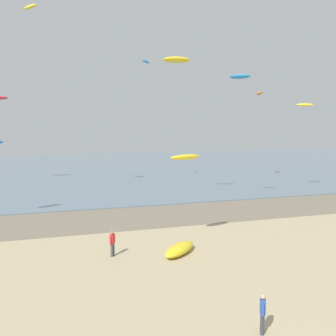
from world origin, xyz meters
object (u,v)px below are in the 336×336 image
object	(u,v)px
person_left_flank	(263,312)
kite_aloft_8	(176,60)
kite_aloft_0	(185,157)
kite_aloft_3	(240,77)
kite_aloft_9	(260,93)
kite_aloft_4	(146,61)
person_mid_beach	(112,243)
kite_aloft_1	(305,105)
kite_aloft_10	(30,7)
grounded_kite	(179,249)

from	to	relation	value
person_left_flank	kite_aloft_8	distance (m)	28.91
kite_aloft_0	kite_aloft_3	distance (m)	15.04
kite_aloft_8	kite_aloft_9	world-z (taller)	kite_aloft_8
kite_aloft_4	kite_aloft_9	size ratio (longest dim) A/B	0.79
person_mid_beach	person_left_flank	world-z (taller)	same
kite_aloft_8	kite_aloft_4	bearing A→B (deg)	-77.29
person_mid_beach	kite_aloft_9	xyz separation A→B (m)	(24.98, 24.72, 12.06)
kite_aloft_3	kite_aloft_9	world-z (taller)	kite_aloft_3
person_mid_beach	kite_aloft_3	world-z (taller)	kite_aloft_3
kite_aloft_8	kite_aloft_9	distance (m)	19.46
kite_aloft_0	kite_aloft_9	bearing A→B (deg)	34.04
kite_aloft_1	kite_aloft_9	xyz separation A→B (m)	(-0.36, 9.94, 2.08)
person_left_flank	kite_aloft_9	bearing A→B (deg)	60.20
person_left_flank	kite_aloft_1	xyz separation A→B (m)	(20.65, 25.50, 9.98)
person_mid_beach	kite_aloft_4	world-z (taller)	kite_aloft_4
person_mid_beach	kite_aloft_9	distance (m)	37.16
kite_aloft_0	kite_aloft_4	bearing A→B (deg)	66.79
person_left_flank	kite_aloft_10	distance (m)	38.89
person_left_flank	kite_aloft_0	size ratio (longest dim) A/B	0.70
kite_aloft_9	kite_aloft_10	xyz separation A→B (m)	(-30.61, -3.92, 8.24)
kite_aloft_1	kite_aloft_8	distance (m)	17.04
person_left_flank	kite_aloft_8	bearing A→B (deg)	80.41
grounded_kite	kite_aloft_0	xyz separation A→B (m)	(1.04, 1.89, 5.98)
kite_aloft_0	kite_aloft_10	distance (m)	27.10
kite_aloft_3	person_mid_beach	bearing A→B (deg)	80.93
person_mid_beach	kite_aloft_9	world-z (taller)	kite_aloft_9
kite_aloft_0	grounded_kite	bearing A→B (deg)	-135.32
kite_aloft_4	person_left_flank	bearing A→B (deg)	-150.29
grounded_kite	kite_aloft_9	xyz separation A→B (m)	(20.64, 25.57, 12.65)
person_mid_beach	person_left_flank	xyz separation A→B (m)	(4.69, -10.72, 0.00)
grounded_kite	kite_aloft_1	xyz separation A→B (m)	(20.99, 15.63, 10.57)
person_left_flank	kite_aloft_0	bearing A→B (deg)	86.60
kite_aloft_3	grounded_kite	bearing A→B (deg)	93.16
person_mid_beach	kite_aloft_3	distance (m)	21.90
person_mid_beach	kite_aloft_3	size ratio (longest dim) A/B	0.79
person_left_flank	grounded_kite	size ratio (longest dim) A/B	0.52
kite_aloft_3	person_left_flank	bearing A→B (deg)	109.88
grounded_kite	kite_aloft_4	xyz separation A→B (m)	(4.02, 26.69, 16.55)
kite_aloft_3	kite_aloft_9	size ratio (longest dim) A/B	0.84
kite_aloft_9	kite_aloft_1	bearing A→B (deg)	30.96
kite_aloft_4	kite_aloft_3	bearing A→B (deg)	-122.43
kite_aloft_8	kite_aloft_10	distance (m)	17.09
person_mid_beach	kite_aloft_0	size ratio (longest dim) A/B	0.70
kite_aloft_1	kite_aloft_3	size ratio (longest dim) A/B	0.98
person_mid_beach	person_left_flank	bearing A→B (deg)	-66.36
kite_aloft_0	person_left_flank	bearing A→B (deg)	-109.76
kite_aloft_1	kite_aloft_4	size ratio (longest dim) A/B	1.03
kite_aloft_0	kite_aloft_8	xyz separation A→B (m)	(3.49, 13.00, 8.93)
person_mid_beach	kite_aloft_4	size ratio (longest dim) A/B	0.83
kite_aloft_4	kite_aloft_8	xyz separation A→B (m)	(0.51, -11.81, -1.64)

